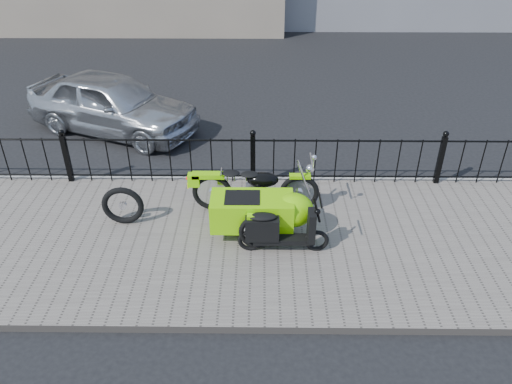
{
  "coord_description": "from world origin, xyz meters",
  "views": [
    {
      "loc": [
        0.14,
        -6.94,
        5.02
      ],
      "look_at": [
        0.07,
        -0.1,
        0.75
      ],
      "focal_mm": 35.0,
      "sensor_mm": 36.0,
      "label": 1
    }
  ],
  "objects_px": {
    "sedan_car": "(112,103)",
    "spare_tire": "(123,206)",
    "motorcycle_sidecar": "(263,206)",
    "scooter": "(277,231)"
  },
  "relations": [
    {
      "from": "motorcycle_sidecar",
      "to": "spare_tire",
      "type": "bearing_deg",
      "value": 175.69
    },
    {
      "from": "sedan_car",
      "to": "spare_tire",
      "type": "bearing_deg",
      "value": -140.52
    },
    {
      "from": "motorcycle_sidecar",
      "to": "sedan_car",
      "type": "xyz_separation_m",
      "value": [
        -3.47,
        4.08,
        0.1
      ]
    },
    {
      "from": "spare_tire",
      "to": "scooter",
      "type": "bearing_deg",
      "value": -15.56
    },
    {
      "from": "sedan_car",
      "to": "motorcycle_sidecar",
      "type": "bearing_deg",
      "value": -116.53
    },
    {
      "from": "scooter",
      "to": "motorcycle_sidecar",
      "type": "bearing_deg",
      "value": 111.92
    },
    {
      "from": "scooter",
      "to": "sedan_car",
      "type": "distance_m",
      "value": 5.9
    },
    {
      "from": "scooter",
      "to": "spare_tire",
      "type": "xyz_separation_m",
      "value": [
        -2.53,
        0.71,
        -0.02
      ]
    },
    {
      "from": "spare_tire",
      "to": "sedan_car",
      "type": "height_order",
      "value": "sedan_car"
    },
    {
      "from": "motorcycle_sidecar",
      "to": "scooter",
      "type": "relative_size",
      "value": 1.62
    }
  ]
}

